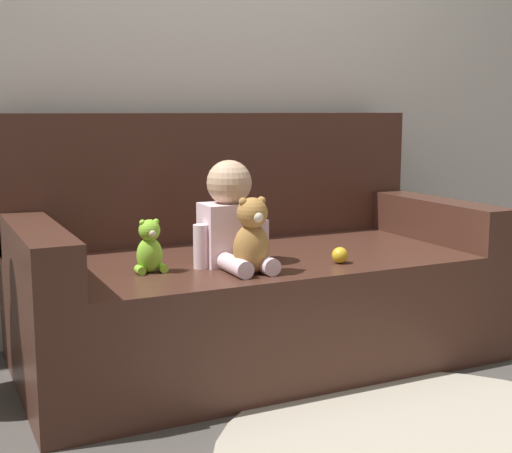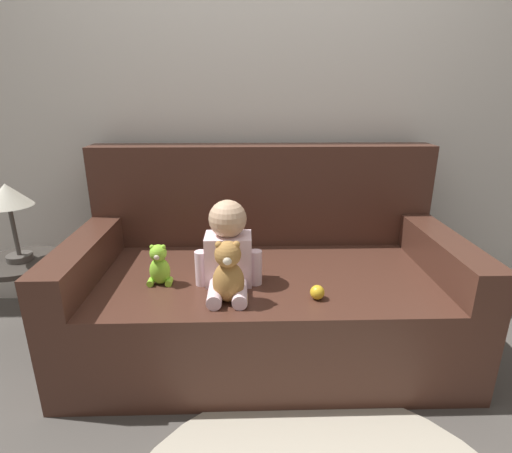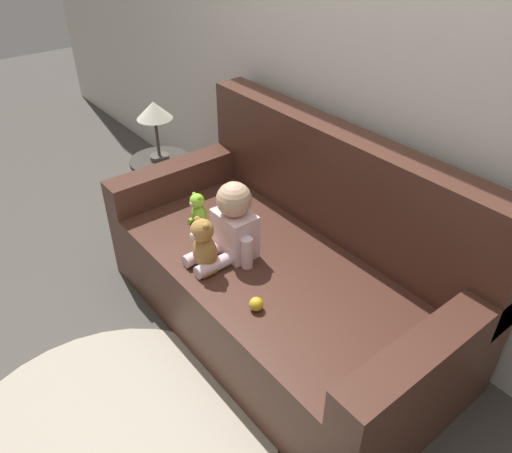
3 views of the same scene
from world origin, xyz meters
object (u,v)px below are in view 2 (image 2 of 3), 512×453
object	(u,v)px
side_table	(15,232)
person_baby	(228,250)
teddy_bear_brown	(228,274)
plush_toy_side	(159,266)
toy_ball	(317,292)
couch	(264,283)

from	to	relation	value
side_table	person_baby	bearing A→B (deg)	-9.84
teddy_bear_brown	plush_toy_side	world-z (taller)	teddy_bear_brown
person_baby	side_table	xyz separation A→B (m)	(-1.03, 0.18, 0.03)
teddy_bear_brown	plush_toy_side	size ratio (longest dim) A/B	1.42
person_baby	plush_toy_side	bearing A→B (deg)	178.43
person_baby	side_table	distance (m)	1.05
plush_toy_side	toy_ball	world-z (taller)	plush_toy_side
couch	toy_ball	bearing A→B (deg)	-61.57
plush_toy_side	toy_ball	bearing A→B (deg)	-12.99
plush_toy_side	toy_ball	size ratio (longest dim) A/B	3.12
couch	toy_ball	size ratio (longest dim) A/B	30.35
toy_ball	person_baby	bearing A→B (deg)	158.28
person_baby	teddy_bear_brown	world-z (taller)	person_baby
couch	teddy_bear_brown	distance (m)	0.49
toy_ball	side_table	world-z (taller)	side_table
couch	plush_toy_side	bearing A→B (deg)	-155.60
person_baby	plush_toy_side	distance (m)	0.32
couch	plush_toy_side	world-z (taller)	couch
person_baby	side_table	size ratio (longest dim) A/B	0.45
couch	side_table	xyz separation A→B (m)	(-1.21, -0.05, 0.31)
person_baby	side_table	bearing A→B (deg)	170.16
person_baby	teddy_bear_brown	distance (m)	0.17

